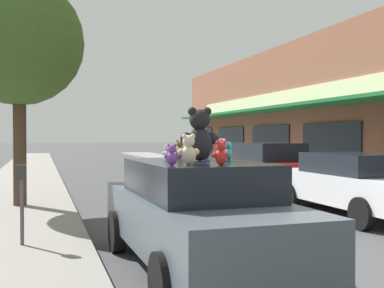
{
  "coord_description": "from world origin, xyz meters",
  "views": [
    {
      "loc": [
        -4.41,
        -5.63,
        1.88
      ],
      "look_at": [
        -1.94,
        2.22,
        1.74
      ],
      "focal_mm": 45.0,
      "sensor_mm": 36.0,
      "label": 1
    }
  ],
  "objects_px": {
    "plush_art_car": "(196,213)",
    "teddy_bear_blue": "(206,149)",
    "teddy_bear_teal": "(228,151)",
    "teddy_bear_pink": "(222,151)",
    "teddy_bear_brown": "(180,149)",
    "teddy_bear_purple": "(172,155)",
    "teddy_bear_red": "(221,153)",
    "teddy_bear_cream": "(189,150)",
    "parked_car_far_center": "(354,183)",
    "street_tree": "(19,42)",
    "teddy_bear_white": "(167,152)",
    "parked_car_far_right": "(266,167)",
    "teddy_bear_giant": "(200,135)",
    "parking_meter": "(22,194)"
  },
  "relations": [
    {
      "from": "plush_art_car",
      "to": "teddy_bear_blue",
      "type": "xyz_separation_m",
      "value": [
        0.38,
        0.66,
        0.86
      ]
    },
    {
      "from": "teddy_bear_teal",
      "to": "teddy_bear_pink",
      "type": "bearing_deg",
      "value": 24.09
    },
    {
      "from": "teddy_bear_pink",
      "to": "teddy_bear_brown",
      "type": "bearing_deg",
      "value": -132.75
    },
    {
      "from": "teddy_bear_blue",
      "to": "teddy_bear_purple",
      "type": "distance_m",
      "value": 1.72
    },
    {
      "from": "teddy_bear_red",
      "to": "teddy_bear_teal",
      "type": "bearing_deg",
      "value": -117.86
    },
    {
      "from": "teddy_bear_cream",
      "to": "parked_car_far_center",
      "type": "bearing_deg",
      "value": -138.09
    },
    {
      "from": "teddy_bear_brown",
      "to": "parked_car_far_center",
      "type": "xyz_separation_m",
      "value": [
        4.79,
        2.01,
        -0.89
      ]
    },
    {
      "from": "plush_art_car",
      "to": "teddy_bear_red",
      "type": "relative_size",
      "value": 15.75
    },
    {
      "from": "plush_art_car",
      "to": "teddy_bear_cream",
      "type": "height_order",
      "value": "teddy_bear_cream"
    },
    {
      "from": "teddy_bear_red",
      "to": "street_tree",
      "type": "bearing_deg",
      "value": -72.83
    },
    {
      "from": "street_tree",
      "to": "teddy_bear_blue",
      "type": "bearing_deg",
      "value": -62.71
    },
    {
      "from": "teddy_bear_red",
      "to": "teddy_bear_brown",
      "type": "bearing_deg",
      "value": -94.71
    },
    {
      "from": "teddy_bear_teal",
      "to": "plush_art_car",
      "type": "bearing_deg",
      "value": -13.29
    },
    {
      "from": "teddy_bear_blue",
      "to": "street_tree",
      "type": "relative_size",
      "value": 0.06
    },
    {
      "from": "teddy_bear_white",
      "to": "parked_car_far_right",
      "type": "height_order",
      "value": "teddy_bear_white"
    },
    {
      "from": "teddy_bear_giant",
      "to": "teddy_bear_blue",
      "type": "height_order",
      "value": "teddy_bear_giant"
    },
    {
      "from": "teddy_bear_brown",
      "to": "street_tree",
      "type": "distance_m",
      "value": 6.36
    },
    {
      "from": "teddy_bear_cream",
      "to": "parked_car_far_center",
      "type": "xyz_separation_m",
      "value": [
        5.24,
        3.94,
        -0.93
      ]
    },
    {
      "from": "teddy_bear_brown",
      "to": "parked_car_far_center",
      "type": "height_order",
      "value": "teddy_bear_brown"
    },
    {
      "from": "teddy_bear_teal",
      "to": "teddy_bear_red",
      "type": "distance_m",
      "value": 1.36
    },
    {
      "from": "street_tree",
      "to": "plush_art_car",
      "type": "bearing_deg",
      "value": -68.06
    },
    {
      "from": "teddy_bear_giant",
      "to": "teddy_bear_purple",
      "type": "distance_m",
      "value": 1.18
    },
    {
      "from": "teddy_bear_blue",
      "to": "teddy_bear_red",
      "type": "bearing_deg",
      "value": 33.17
    },
    {
      "from": "teddy_bear_brown",
      "to": "parked_car_far_center",
      "type": "relative_size",
      "value": 0.06
    },
    {
      "from": "plush_art_car",
      "to": "teddy_bear_red",
      "type": "bearing_deg",
      "value": -90.34
    },
    {
      "from": "teddy_bear_blue",
      "to": "teddy_bear_brown",
      "type": "relative_size",
      "value": 1.06
    },
    {
      "from": "plush_art_car",
      "to": "teddy_bear_cream",
      "type": "relative_size",
      "value": 12.32
    },
    {
      "from": "teddy_bear_giant",
      "to": "teddy_bear_pink",
      "type": "bearing_deg",
      "value": 103.66
    },
    {
      "from": "teddy_bear_brown",
      "to": "parked_car_far_right",
      "type": "bearing_deg",
      "value": -104.69
    },
    {
      "from": "plush_art_car",
      "to": "parked_car_far_right",
      "type": "xyz_separation_m",
      "value": [
        4.9,
        7.75,
        0.07
      ]
    },
    {
      "from": "teddy_bear_pink",
      "to": "teddy_bear_white",
      "type": "distance_m",
      "value": 1.32
    },
    {
      "from": "teddy_bear_brown",
      "to": "teddy_bear_red",
      "type": "height_order",
      "value": "same"
    },
    {
      "from": "teddy_bear_giant",
      "to": "parked_car_far_center",
      "type": "height_order",
      "value": "teddy_bear_giant"
    },
    {
      "from": "parked_car_far_center",
      "to": "plush_art_car",
      "type": "bearing_deg",
      "value": -147.07
    },
    {
      "from": "teddy_bear_brown",
      "to": "teddy_bear_cream",
      "type": "xyz_separation_m",
      "value": [
        -0.45,
        -1.93,
        0.04
      ]
    },
    {
      "from": "teddy_bear_cream",
      "to": "teddy_bear_teal",
      "type": "bearing_deg",
      "value": -126.59
    },
    {
      "from": "teddy_bear_blue",
      "to": "street_tree",
      "type": "height_order",
      "value": "street_tree"
    },
    {
      "from": "teddy_bear_giant",
      "to": "teddy_bear_blue",
      "type": "bearing_deg",
      "value": -108.9
    },
    {
      "from": "teddy_bear_giant",
      "to": "teddy_bear_cream",
      "type": "height_order",
      "value": "teddy_bear_giant"
    },
    {
      "from": "teddy_bear_purple",
      "to": "teddy_bear_white",
      "type": "relative_size",
      "value": 1.19
    },
    {
      "from": "teddy_bear_pink",
      "to": "parked_car_far_right",
      "type": "height_order",
      "value": "teddy_bear_pink"
    },
    {
      "from": "teddy_bear_teal",
      "to": "teddy_bear_brown",
      "type": "bearing_deg",
      "value": -99.71
    },
    {
      "from": "teddy_bear_cream",
      "to": "street_tree",
      "type": "distance_m",
      "value": 7.87
    },
    {
      "from": "teddy_bear_blue",
      "to": "street_tree",
      "type": "bearing_deg",
      "value": -106.75
    },
    {
      "from": "parking_meter",
      "to": "teddy_bear_red",
      "type": "bearing_deg",
      "value": -48.31
    },
    {
      "from": "teddy_bear_purple",
      "to": "parked_car_far_center",
      "type": "relative_size",
      "value": 0.06
    },
    {
      "from": "teddy_bear_teal",
      "to": "teddy_bear_blue",
      "type": "bearing_deg",
      "value": -98.17
    },
    {
      "from": "parking_meter",
      "to": "teddy_bear_cream",
      "type": "bearing_deg",
      "value": -51.15
    },
    {
      "from": "plush_art_car",
      "to": "teddy_bear_giant",
      "type": "xyz_separation_m",
      "value": [
        0.11,
        0.16,
        1.08
      ]
    },
    {
      "from": "parked_car_far_center",
      "to": "parking_meter",
      "type": "bearing_deg",
      "value": -168.66
    }
  ]
}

